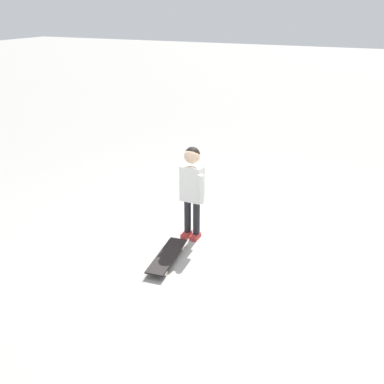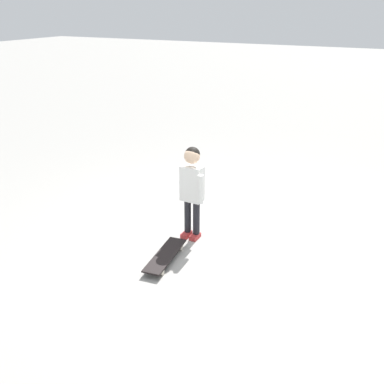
# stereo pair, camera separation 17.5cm
# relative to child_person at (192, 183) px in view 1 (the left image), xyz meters

# --- Properties ---
(ground_plane) EXTENTS (50.00, 50.00, 0.00)m
(ground_plane) POSITION_rel_child_person_xyz_m (0.40, -0.03, -0.66)
(ground_plane) COLOR gray
(child_person) EXTENTS (0.37, 0.23, 1.06)m
(child_person) POSITION_rel_child_person_xyz_m (0.00, 0.00, 0.00)
(child_person) COLOR black
(child_person) RESTS_ON ground
(skateboard) EXTENTS (0.27, 0.74, 0.07)m
(skateboard) POSITION_rel_child_person_xyz_m (-0.01, -0.59, -0.60)
(skateboard) COLOR black
(skateboard) RESTS_ON ground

